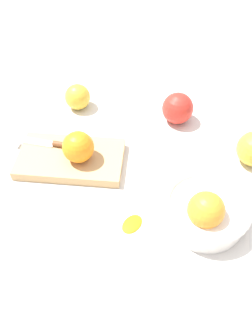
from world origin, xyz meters
name	(u,v)px	position (x,y,z in m)	size (l,w,h in m)	color
ground_plane	(134,171)	(0.00, 0.00, 0.00)	(2.40, 2.40, 0.00)	silver
bowl	(205,209)	(-0.17, 0.09, 0.04)	(0.18, 0.18, 0.10)	white
cutting_board	(71,159)	(0.15, 0.02, 0.01)	(0.25, 0.14, 0.02)	tan
orange_on_board	(78,147)	(0.13, 0.02, 0.06)	(0.07, 0.07, 0.07)	orange
knife	(49,143)	(0.22, 0.00, 0.03)	(0.16, 0.03, 0.01)	silver
apple_front_left	(178,108)	(-0.06, -0.21, 0.04)	(0.08, 0.08, 0.08)	red
apple_front_right	(78,97)	(0.22, -0.19, 0.04)	(0.07, 0.07, 0.07)	gold
citrus_peel	(132,223)	(-0.04, 0.14, 0.00)	(0.05, 0.04, 0.01)	orange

